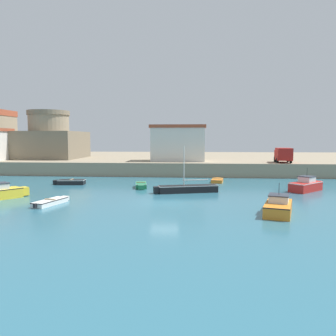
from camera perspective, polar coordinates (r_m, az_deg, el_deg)
ground_plane at (r=29.42m, az=-0.66°, el=-6.01°), size 200.00×200.00×0.00m
quay_seawall at (r=67.78m, az=2.39°, el=1.24°), size 120.00×40.00×2.06m
dinghy_orange_0 at (r=43.33m, az=8.59°, el=-2.13°), size 1.80×3.50×0.49m
sailboat_black_1 at (r=34.64m, az=3.33°, el=-3.59°), size 6.86×2.94×4.95m
motorboat_red_3 at (r=38.70m, az=22.97°, el=-2.78°), size 4.53×4.46×2.53m
dinghy_white_4 at (r=30.25m, az=-19.73°, el=-5.54°), size 2.04×4.15×0.51m
dinghy_black_5 at (r=42.41m, az=-16.61°, el=-2.33°), size 3.92×1.73×0.67m
dinghy_green_6 at (r=38.09m, az=-4.72°, el=-2.98°), size 1.72×3.56×0.64m
motorboat_orange_7 at (r=26.40m, az=18.69°, el=-6.35°), size 3.07×5.28×2.37m
fortress at (r=64.17m, az=-19.97°, el=4.50°), size 11.65×11.65×8.63m
harbor_shed_mid_row at (r=53.04m, az=1.77°, el=4.40°), size 8.83×5.36×5.77m
truck_on_quay at (r=52.18m, az=19.42°, el=2.23°), size 2.50×4.47×2.20m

